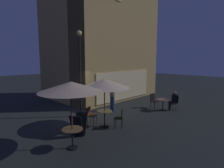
{
  "coord_description": "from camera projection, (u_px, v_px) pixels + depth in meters",
  "views": [
    {
      "loc": [
        -6.24,
        -8.11,
        3.33
      ],
      "look_at": [
        1.4,
        -0.72,
        1.84
      ],
      "focal_mm": 30.19,
      "sensor_mm": 36.0,
      "label": 1
    }
  ],
  "objects": [
    {
      "name": "patio_umbrella_0",
      "position": [
        104.0,
        83.0,
        8.92
      ],
      "size": [
        2.42,
        2.42,
        2.34
      ],
      "color": "black",
      "rests_on": "ground"
    },
    {
      "name": "cafe_table_2",
      "position": [
        163.0,
        102.0,
        11.89
      ],
      "size": [
        0.76,
        0.76,
        0.73
      ],
      "color": "black",
      "rests_on": "ground"
    },
    {
      "name": "patron_seated_0",
      "position": [
        174.0,
        99.0,
        11.93
      ],
      "size": [
        0.55,
        0.53,
        1.22
      ],
      "rotation": [
        0.0,
        0.0,
        2.43
      ],
      "color": "black",
      "rests_on": "ground"
    },
    {
      "name": "cafe_chair_2",
      "position": [
        176.0,
        101.0,
        11.96
      ],
      "size": [
        0.54,
        0.54,
        0.99
      ],
      "rotation": [
        0.0,
        0.0,
        2.43
      ],
      "color": "brown",
      "rests_on": "ground"
    },
    {
      "name": "cafe_table_0",
      "position": [
        105.0,
        115.0,
        9.14
      ],
      "size": [
        0.74,
        0.74,
        0.78
      ],
      "color": "black",
      "rests_on": "ground"
    },
    {
      "name": "cafe_chair_1",
      "position": [
        90.0,
        114.0,
        9.41
      ],
      "size": [
        0.58,
        0.58,
        0.87
      ],
      "rotation": [
        0.0,
        0.0,
        -1.15
      ],
      "color": "#562E17",
      "rests_on": "ground"
    },
    {
      "name": "street_lamp_near_corner",
      "position": [
        80.0,
        62.0,
        10.28
      ],
      "size": [
        0.28,
        0.28,
        4.78
      ],
      "color": "black",
      "rests_on": "ground"
    },
    {
      "name": "menu_sandwich_board",
      "position": [
        79.0,
        125.0,
        8.06
      ],
      "size": [
        0.83,
        0.78,
        0.94
      ],
      "rotation": [
        0.0,
        0.0,
        0.44
      ],
      "color": "black",
      "rests_on": "ground"
    },
    {
      "name": "ground_plane",
      "position": [
        85.0,
        118.0,
        10.49
      ],
      "size": [
        60.0,
        60.0,
        0.0
      ],
      "primitive_type": "plane",
      "color": "#242826"
    },
    {
      "name": "patio_umbrella_1",
      "position": [
        71.0,
        87.0,
        6.65
      ],
      "size": [
        2.29,
        2.29,
        2.5
      ],
      "color": "black",
      "rests_on": "ground"
    },
    {
      "name": "cafe_building",
      "position": [
        99.0,
        39.0,
        14.4
      ],
      "size": [
        8.19,
        6.22,
        9.56
      ],
      "color": "tan",
      "rests_on": "ground"
    },
    {
      "name": "cafe_table_1",
      "position": [
        72.0,
        134.0,
        6.89
      ],
      "size": [
        0.76,
        0.76,
        0.76
      ],
      "color": "black",
      "rests_on": "ground"
    },
    {
      "name": "cafe_chair_3",
      "position": [
        153.0,
        99.0,
        12.51
      ],
      "size": [
        0.49,
        0.49,
        0.96
      ],
      "rotation": [
        0.0,
        0.0,
        -1.74
      ],
      "color": "black",
      "rests_on": "ground"
    },
    {
      "name": "cafe_chair_0",
      "position": [
        121.0,
        116.0,
        8.96
      ],
      "size": [
        0.55,
        0.55,
        0.95
      ],
      "rotation": [
        0.0,
        0.0,
        2.11
      ],
      "color": "black",
      "rests_on": "ground"
    },
    {
      "name": "patron_standing_1",
      "position": [
        112.0,
        97.0,
        11.72
      ],
      "size": [
        0.32,
        0.32,
        1.79
      ],
      "rotation": [
        0.0,
        0.0,
        2.3
      ],
      "color": "#1F2D4E",
      "rests_on": "ground"
    }
  ]
}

